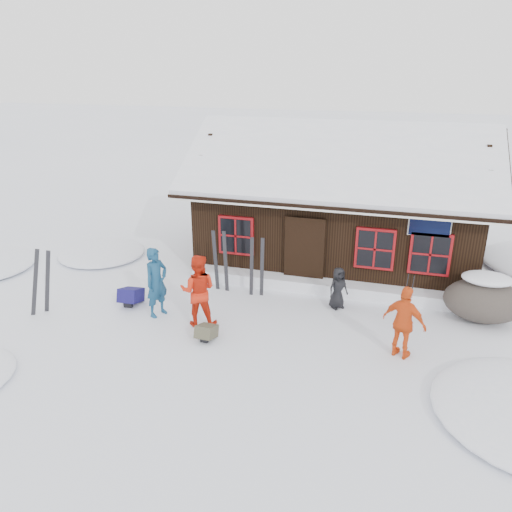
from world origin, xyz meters
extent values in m
plane|color=white|center=(0.00, 0.00, 0.00)|extent=(120.00, 120.00, 0.00)
cube|color=black|center=(1.50, 5.00, 1.25)|extent=(8.00, 5.00, 2.50)
cube|color=black|center=(1.50, 3.52, 3.35)|extent=(8.90, 3.14, 1.88)
cube|color=black|center=(1.50, 6.47, 3.35)|extent=(8.90, 3.14, 1.88)
cube|color=white|center=(1.50, 3.52, 3.49)|extent=(8.72, 3.07, 1.86)
cube|color=white|center=(1.50, 6.47, 3.49)|extent=(8.72, 3.07, 1.86)
cube|color=white|center=(1.50, 5.00, 4.22)|extent=(8.81, 0.22, 0.14)
cube|color=silver|center=(1.50, 2.05, 2.48)|extent=(8.90, 0.10, 0.20)
cube|color=black|center=(0.90, 2.45, 1.00)|extent=(1.00, 0.10, 2.00)
cube|color=black|center=(4.10, 2.42, 2.15)|extent=(1.00, 0.06, 0.60)
cube|color=maroon|center=(-1.10, 2.44, 1.35)|extent=(1.04, 0.10, 1.14)
cube|color=black|center=(-1.10, 2.40, 1.35)|extent=(0.90, 0.04, 1.00)
cube|color=maroon|center=(2.80, 2.44, 1.35)|extent=(1.04, 0.10, 1.14)
cube|color=black|center=(2.80, 2.40, 1.35)|extent=(0.90, 0.04, 1.00)
cube|color=maroon|center=(4.20, 2.44, 1.35)|extent=(1.04, 0.10, 1.14)
cube|color=black|center=(4.20, 2.40, 1.35)|extent=(0.90, 0.04, 1.00)
cube|color=white|center=(1.50, 2.25, 0.17)|extent=(7.60, 0.60, 0.35)
ellipsoid|color=white|center=(-6.00, 3.00, 0.00)|extent=(2.80, 2.80, 0.34)
imported|color=navy|center=(-2.29, -0.27, 0.90)|extent=(0.64, 0.77, 1.79)
imported|color=red|center=(-1.11, -0.44, 0.90)|extent=(1.01, 0.87, 1.80)
imported|color=#E14D17|center=(3.65, -0.55, 0.82)|extent=(1.05, 0.76, 1.65)
imported|color=black|center=(2.00, 1.40, 0.56)|extent=(0.64, 0.63, 1.11)
ellipsoid|color=#4B423C|center=(5.53, 1.74, 0.52)|extent=(1.89, 1.42, 1.04)
ellipsoid|color=white|center=(5.53, 1.74, 0.98)|extent=(1.19, 0.86, 0.26)
cube|color=black|center=(-5.25, -1.04, 0.84)|extent=(0.32, 0.35, 1.77)
cube|color=black|center=(-4.98, -0.92, 0.84)|extent=(0.46, 0.07, 1.77)
cube|color=black|center=(-1.42, 1.58, 0.84)|extent=(0.17, 0.06, 1.79)
cube|color=black|center=(-1.13, 1.58, 0.84)|extent=(0.17, 0.06, 1.79)
cube|color=black|center=(-0.36, 1.51, 0.81)|extent=(0.13, 0.06, 1.72)
cube|color=black|center=(-0.08, 1.55, 0.81)|extent=(0.13, 0.05, 1.72)
cylinder|color=black|center=(3.66, 1.24, 0.59)|extent=(0.09, 0.11, 1.25)
cylinder|color=black|center=(3.79, 1.24, 0.59)|extent=(0.09, 0.11, 1.25)
cube|color=#161250|center=(-3.24, 0.06, 0.18)|extent=(0.55, 0.69, 0.36)
cube|color=#494634|center=(-0.67, -1.08, 0.14)|extent=(0.42, 0.54, 0.28)
camera|label=1|loc=(3.25, -10.41, 5.97)|focal=35.00mm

